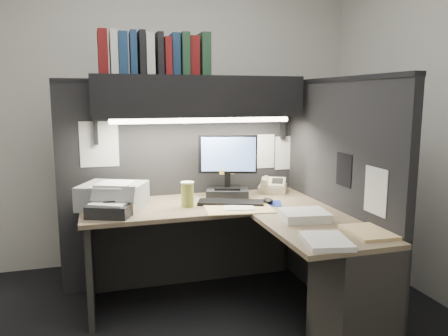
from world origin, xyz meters
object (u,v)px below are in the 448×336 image
(overhead_shelf, at_px, (198,97))
(printer, at_px, (113,196))
(keyboard, at_px, (231,203))
(monitor, at_px, (228,172))
(coffee_cup, at_px, (187,195))
(notebook_stack, at_px, (111,210))
(desk, at_px, (272,264))
(telephone, at_px, (273,186))

(overhead_shelf, bearing_deg, printer, -168.39)
(keyboard, bearing_deg, overhead_shelf, 143.12)
(monitor, distance_m, coffee_cup, 0.43)
(monitor, xyz_separation_m, printer, (-0.86, -0.08, -0.11))
(notebook_stack, bearing_deg, desk, -22.09)
(overhead_shelf, bearing_deg, telephone, 2.73)
(monitor, relative_size, printer, 1.15)
(monitor, bearing_deg, coffee_cup, -132.98)
(overhead_shelf, distance_m, keyboard, 0.83)
(printer, bearing_deg, coffee_cup, 10.79)
(monitor, distance_m, keyboard, 0.29)
(desk, height_order, notebook_stack, notebook_stack)
(keyboard, bearing_deg, notebook_stack, -153.32)
(coffee_cup, distance_m, printer, 0.52)
(printer, bearing_deg, monitor, 29.74)
(coffee_cup, bearing_deg, notebook_stack, -169.18)
(overhead_shelf, distance_m, printer, 0.95)
(desk, relative_size, notebook_stack, 6.33)
(monitor, xyz_separation_m, notebook_stack, (-0.89, -0.31, -0.15))
(printer, xyz_separation_m, notebook_stack, (-0.03, -0.22, -0.04))
(overhead_shelf, bearing_deg, desk, -68.21)
(keyboard, relative_size, notebook_stack, 1.76)
(overhead_shelf, distance_m, coffee_cup, 0.75)
(notebook_stack, bearing_deg, overhead_shelf, 27.80)
(keyboard, distance_m, telephone, 0.55)
(printer, bearing_deg, overhead_shelf, 35.83)
(telephone, xyz_separation_m, coffee_cup, (-0.77, -0.28, 0.04))
(overhead_shelf, xyz_separation_m, coffee_cup, (-0.14, -0.25, -0.69))
(desk, distance_m, printer, 1.19)
(desk, distance_m, coffee_cup, 0.76)
(monitor, bearing_deg, telephone, 28.39)
(overhead_shelf, bearing_deg, coffee_cup, -119.50)
(monitor, height_order, telephone, monitor)
(desk, height_order, monitor, monitor)
(overhead_shelf, height_order, telephone, overhead_shelf)
(keyboard, height_order, telephone, telephone)
(desk, bearing_deg, monitor, 96.99)
(desk, relative_size, coffee_cup, 10.17)
(overhead_shelf, distance_m, monitor, 0.62)
(monitor, relative_size, keyboard, 1.02)
(keyboard, xyz_separation_m, telephone, (0.45, 0.31, 0.03))
(keyboard, relative_size, coffee_cup, 2.83)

